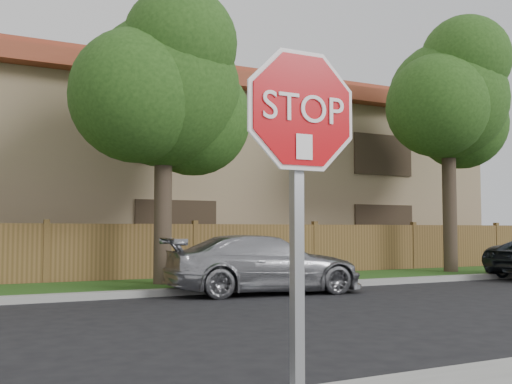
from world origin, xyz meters
TOP-DOWN VIEW (x-y plane):
  - far_curb at (0.00, 8.15)m, footprint 70.00×0.30m
  - grass_strip at (0.00, 9.80)m, footprint 70.00×3.00m
  - fence at (0.00, 11.40)m, footprint 70.00×0.12m
  - apartment_building at (0.00, 17.00)m, footprint 35.20×9.20m
  - tree_mid at (2.52, 9.57)m, footprint 4.80×3.90m
  - tree_right at (12.02, 9.57)m, footprint 4.80×3.90m
  - stop_sign at (-0.29, -1.48)m, footprint 1.01×0.13m
  - sedan_right at (4.23, 7.60)m, footprint 4.73×2.37m

SIDE VIEW (x-z plane):
  - grass_strip at x=0.00m, z-range 0.00..0.12m
  - far_curb at x=0.00m, z-range 0.00..0.15m
  - sedan_right at x=4.23m, z-range 0.00..1.32m
  - fence at x=0.00m, z-range 0.00..1.60m
  - stop_sign at x=-0.29m, z-range 0.55..3.11m
  - apartment_building at x=0.00m, z-range -0.07..7.13m
  - tree_mid at x=2.52m, z-range 1.20..8.55m
  - tree_right at x=12.02m, z-range 1.47..9.67m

